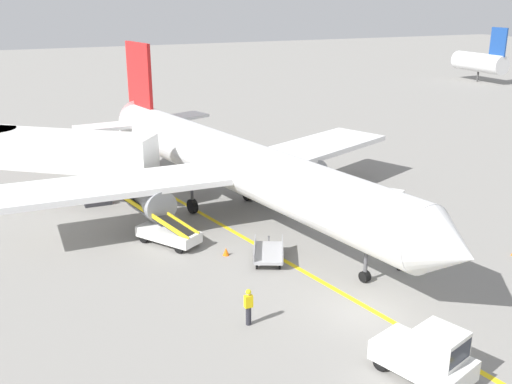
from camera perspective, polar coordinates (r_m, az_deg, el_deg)
The scene contains 12 objects.
ground_plane at distance 27.82m, azimuth 11.21°, elevation -11.19°, with size 300.00×300.00×0.00m, color gray.
taxi_line_yellow at distance 31.08m, azimuth 4.41°, elevation -7.53°, with size 0.30×80.00×0.01m, color yellow.
airliner at distance 37.84m, azimuth -2.31°, elevation 2.85°, with size 28.04×35.13×10.10m.
jet_bridge at distance 42.59m, azimuth -19.21°, elevation 3.78°, with size 11.74×9.67×4.85m.
pushback_tug at distance 23.46m, azimuth 16.27°, elevation -14.89°, with size 2.96×4.02×2.20m.
baggage_tug_near_wing at distance 37.88m, azimuth 12.66°, elevation -1.54°, with size 2.50×2.69×2.10m.
belt_loader_forward_hold at distance 34.26m, azimuth -8.62°, elevation -3.72°, with size 3.77×4.88×2.59m.
baggage_cart_loaded at distance 31.91m, azimuth 1.22°, elevation -5.83°, with size 2.61×3.74×0.94m.
ground_crew_marshaller at distance 31.55m, azimuth 13.76°, elevation -5.82°, with size 0.36×0.24×1.70m.
ground_crew_wing_walker at distance 25.86m, azimuth -0.73°, elevation -10.93°, with size 0.36×0.24×1.70m.
safety_cone_nose_right at distance 32.63m, azimuth -2.92°, elevation -5.76°, with size 0.36×0.36×0.44m, color orange.
distant_aircraft_far_left at distance 105.14m, azimuth 20.81°, elevation 11.67°, with size 3.00×10.10×8.80m.
Camera 1 is at (-14.40, -19.52, 13.62)m, focal length 41.44 mm.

